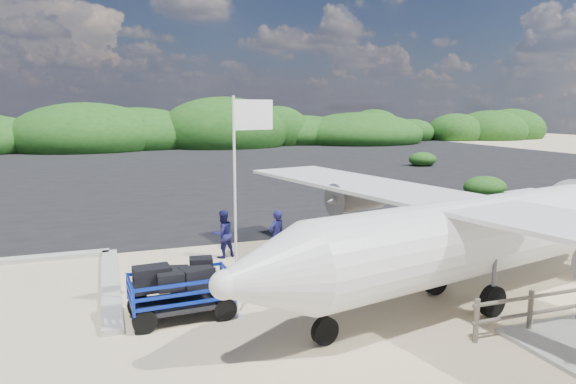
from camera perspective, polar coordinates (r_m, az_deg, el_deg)
The scene contains 10 objects.
ground at distance 15.18m, azimuth -1.49°, elevation -10.27°, with size 160.00×160.00×0.00m, color beige.
asphalt_apron at distance 44.11m, azimuth -13.75°, elevation 2.44°, with size 90.00×50.00×0.04m, color #B2B2B2, non-canonical shape.
vegetation_band at distance 68.92m, azimuth -15.96°, elevation 4.74°, with size 124.00×8.00×4.40m, color #B2B2B2, non-canonical shape.
baggage_cart at distance 13.21m, azimuth -11.70°, elevation -13.55°, with size 2.64×1.51×1.32m, color #0B25AA, non-canonical shape.
flagpole at distance 13.18m, azimuth -5.69°, elevation -13.45°, with size 1.08×0.45×5.38m, color white, non-canonical shape.
signboard at distance 16.60m, azimuth 8.46°, elevation -8.63°, with size 1.71×0.16×1.41m, color brown, non-canonical shape.
crew_a at distance 17.16m, azimuth -1.27°, elevation -4.89°, with size 0.64×0.42×1.76m, color #151651.
crew_b at distance 17.76m, azimuth -7.25°, elevation -4.64°, with size 0.81×0.63×1.66m, color #151651.
crew_c at distance 17.89m, azimuth 7.97°, elevation -4.75°, with size 0.90×0.38×1.54m, color #151651.
aircraft_large at distance 38.70m, azimuth 13.94°, elevation 1.50°, with size 17.99×17.99×5.40m, color #B2B2B2, non-canonical shape.
Camera 1 is at (-4.44, -13.59, 5.09)m, focal length 32.00 mm.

